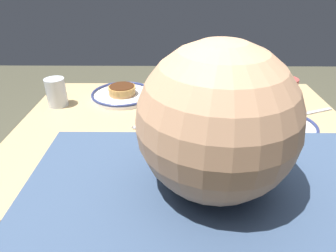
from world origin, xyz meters
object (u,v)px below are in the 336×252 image
(plate_far_side, at_px, (170,159))
(cell_phone, at_px, (264,188))
(plate_center_pancakes, at_px, (283,126))
(drinking_glass, at_px, (57,94))
(plate_near_main, at_px, (193,97))
(coffee_mug, at_px, (286,88))
(plate_far_companion, at_px, (122,94))
(butter_knife, at_px, (243,95))
(tea_spoon, at_px, (307,113))
(fork_near, at_px, (159,124))

(plate_far_side, height_order, cell_phone, plate_far_side)
(plate_center_pancakes, height_order, drinking_glass, drinking_glass)
(plate_near_main, xyz_separation_m, coffee_mug, (-0.40, -0.02, 0.03))
(plate_far_companion, bearing_deg, plate_far_side, 113.42)
(plate_center_pancakes, distance_m, drinking_glass, 0.88)
(butter_knife, bearing_deg, plate_near_main, 12.96)
(plate_far_side, bearing_deg, plate_near_main, -101.60)
(plate_far_companion, xyz_separation_m, cell_phone, (-0.45, 0.58, -0.01))
(drinking_glass, bearing_deg, plate_center_pancakes, 167.31)
(cell_phone, bearing_deg, plate_center_pancakes, -125.01)
(plate_center_pancakes, bearing_deg, plate_far_companion, -24.47)
(drinking_glass, bearing_deg, plate_far_companion, -161.83)
(plate_far_side, relative_size, tea_spoon, 1.49)
(plate_far_side, relative_size, cell_phone, 1.82)
(plate_near_main, height_order, plate_far_companion, same)
(butter_knife, distance_m, tea_spoon, 0.28)
(plate_near_main, distance_m, fork_near, 0.26)
(plate_near_main, height_order, drinking_glass, drinking_glass)
(coffee_mug, distance_m, drinking_glass, 0.95)
(plate_near_main, bearing_deg, tea_spoon, 162.88)
(plate_far_side, distance_m, fork_near, 0.24)
(fork_near, distance_m, tea_spoon, 0.57)
(butter_knife, bearing_deg, plate_far_companion, 3.00)
(plate_far_side, distance_m, cell_phone, 0.27)
(plate_far_companion, xyz_separation_m, fork_near, (-0.17, 0.24, -0.01))
(cell_phone, bearing_deg, plate_near_main, -84.25)
(plate_far_side, xyz_separation_m, drinking_glass, (0.46, -0.40, 0.03))
(plate_far_companion, xyz_separation_m, coffee_mug, (-0.70, 0.00, 0.03))
(fork_near, xyz_separation_m, butter_knife, (-0.36, -0.27, -0.00))
(plate_far_companion, height_order, plate_far_side, plate_far_side)
(plate_center_pancakes, relative_size, fork_near, 1.17)
(plate_near_main, bearing_deg, fork_near, 58.56)
(plate_far_companion, distance_m, plate_far_side, 0.53)
(coffee_mug, relative_size, cell_phone, 0.78)
(plate_center_pancakes, xyz_separation_m, tea_spoon, (-0.13, -0.12, -0.01))
(cell_phone, relative_size, butter_knife, 0.66)
(plate_center_pancakes, xyz_separation_m, cell_phone, (0.15, 0.31, -0.01))
(drinking_glass, xyz_separation_m, butter_knife, (-0.78, -0.11, -0.05))
(plate_far_companion, xyz_separation_m, drinking_glass, (0.25, 0.08, 0.03))
(fork_near, bearing_deg, tea_spoon, -171.10)
(plate_center_pancakes, height_order, coffee_mug, coffee_mug)
(fork_near, bearing_deg, plate_far_side, 99.82)
(plate_far_companion, bearing_deg, plate_near_main, 175.51)
(plate_far_companion, xyz_separation_m, tea_spoon, (-0.73, 0.16, -0.01))
(plate_far_companion, xyz_separation_m, butter_knife, (-0.53, -0.03, -0.01))
(plate_center_pancakes, height_order, tea_spoon, plate_center_pancakes)
(coffee_mug, bearing_deg, plate_center_pancakes, 70.62)
(plate_far_side, bearing_deg, plate_center_pancakes, -152.17)
(drinking_glass, distance_m, butter_knife, 0.79)
(drinking_glass, relative_size, fork_near, 0.57)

